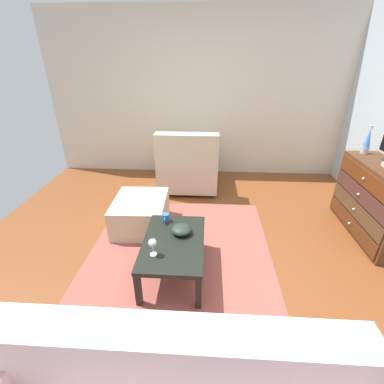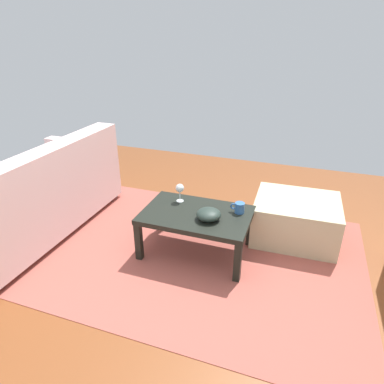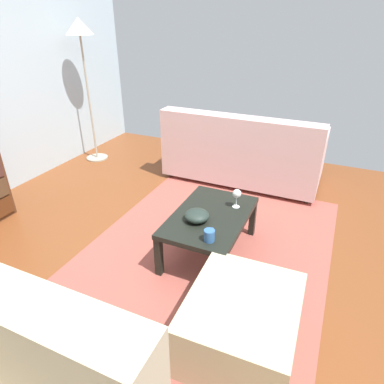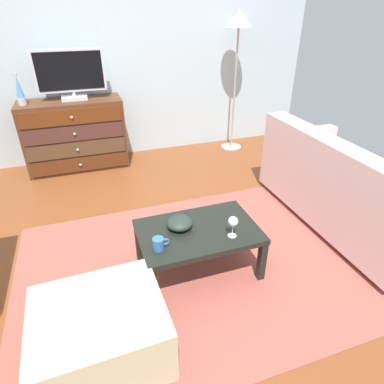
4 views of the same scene
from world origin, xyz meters
TOP-DOWN VIEW (x-y plane):
  - ground_plane at (0.00, 0.00)m, footprint 5.22×5.05m
  - area_rug at (0.20, -0.20)m, footprint 2.60×1.90m
  - coffee_table at (0.23, -0.22)m, footprint 0.85×0.55m
  - wine_glass at (0.42, -0.37)m, footprint 0.07×0.07m
  - mug at (-0.09, -0.34)m, footprint 0.11×0.08m
  - bowl_decorative at (0.11, -0.16)m, footprint 0.19×0.19m
  - couch_large at (1.70, -0.05)m, footprint 0.85×1.74m
  - ottoman at (-0.52, -0.71)m, footprint 0.72×0.62m

SIDE VIEW (x-z plane):
  - ground_plane at x=0.00m, z-range -0.05..0.00m
  - area_rug at x=0.20m, z-range 0.00..0.01m
  - ottoman at x=-0.52m, z-range 0.00..0.36m
  - coffee_table at x=0.23m, z-range 0.14..0.50m
  - couch_large at x=1.70m, z-range -0.08..0.73m
  - bowl_decorative at x=0.11m, z-range 0.37..0.45m
  - mug at x=-0.09m, z-range 0.37..0.45m
  - wine_glass at x=0.42m, z-range 0.40..0.56m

